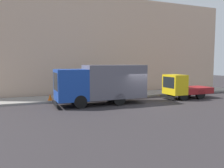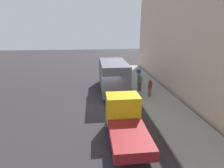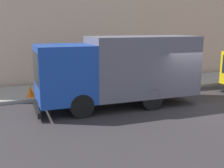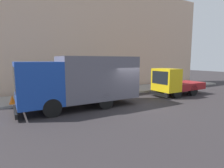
# 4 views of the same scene
# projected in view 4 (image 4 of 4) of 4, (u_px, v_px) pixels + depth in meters

# --- Properties ---
(ground) EXTENTS (80.00, 80.00, 0.00)m
(ground) POSITION_uv_depth(u_px,v_px,m) (131.00, 105.00, 12.32)
(ground) COLOR #2E2A2C
(sidewalk) EXTENTS (3.50, 30.00, 0.17)m
(sidewalk) POSITION_uv_depth(u_px,v_px,m) (100.00, 93.00, 16.38)
(sidewalk) COLOR gray
(sidewalk) RESTS_ON ground
(building_facade) EXTENTS (0.50, 30.00, 10.53)m
(building_facade) POSITION_uv_depth(u_px,v_px,m) (89.00, 36.00, 17.62)
(building_facade) COLOR #CFAC90
(building_facade) RESTS_ON ground
(large_utility_truck) EXTENTS (2.39, 7.43, 3.21)m
(large_utility_truck) POSITION_uv_depth(u_px,v_px,m) (82.00, 80.00, 11.36)
(large_utility_truck) COLOR #1840A2
(large_utility_truck) RESTS_ON ground
(small_flatbed_truck) EXTENTS (2.03, 4.66, 2.29)m
(small_flatbed_truck) POSITION_uv_depth(u_px,v_px,m) (174.00, 83.00, 15.38)
(small_flatbed_truck) COLOR yellow
(small_flatbed_truck) RESTS_ON ground
(pedestrian_walking) EXTENTS (0.48, 0.48, 1.67)m
(pedestrian_walking) POSITION_uv_depth(u_px,v_px,m) (53.00, 86.00, 13.52)
(pedestrian_walking) COLOR black
(pedestrian_walking) RESTS_ON sidewalk
(pedestrian_standing) EXTENTS (0.55, 0.55, 1.74)m
(pedestrian_standing) POSITION_uv_depth(u_px,v_px,m) (78.00, 85.00, 14.11)
(pedestrian_standing) COLOR #50483F
(pedestrian_standing) RESTS_ON sidewalk
(pedestrian_third) EXTENTS (0.36, 0.36, 1.57)m
(pedestrian_third) POSITION_uv_depth(u_px,v_px,m) (94.00, 84.00, 15.35)
(pedestrian_third) COLOR brown
(pedestrian_third) RESTS_ON sidewalk
(traffic_cone_orange) EXTENTS (0.40, 0.40, 0.57)m
(traffic_cone_orange) POSITION_uv_depth(u_px,v_px,m) (12.00, 100.00, 11.79)
(traffic_cone_orange) COLOR orange
(traffic_cone_orange) RESTS_ON sidewalk
(street_sign_post) EXTENTS (0.44, 0.08, 2.30)m
(street_sign_post) POSITION_uv_depth(u_px,v_px,m) (81.00, 79.00, 13.93)
(street_sign_post) COLOR #4C5156
(street_sign_post) RESTS_ON sidewalk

